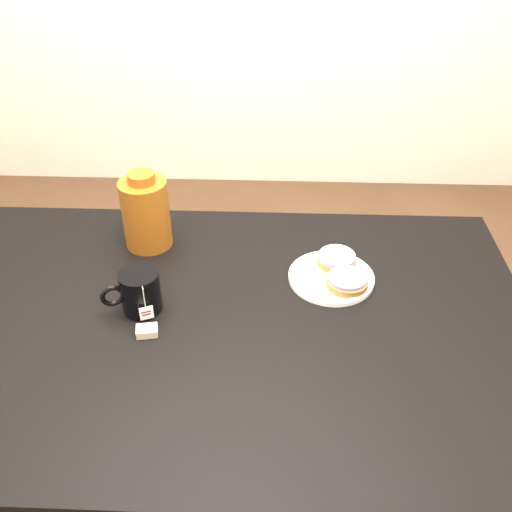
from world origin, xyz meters
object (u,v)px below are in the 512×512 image
Objects in this scene: teabag_pouch at (147,331)px; bagel_front at (347,281)px; plate at (331,277)px; bagel_back at (337,259)px; table at (220,346)px; mug at (139,291)px; bagel_package at (146,212)px.

bagel_front is at bearing 20.92° from teabag_pouch.
plate is 0.05m from bagel_back.
table is 6.81× the size of plate.
bagel_back is at bearing -2.28° from mug.
mug reaches higher than bagel_front.
mug is at bearing -164.14° from plate.
bagel_front reaches higher than teabag_pouch.
bagel_package is (-0.21, 0.29, 0.18)m from table.
bagel_front is at bearing -47.73° from plate.
bagel_front reaches higher than table.
bagel_back is 0.49m from bagel_package.
bagel_back is (0.02, 0.05, 0.02)m from plate.
bagel_back is (0.27, 0.20, 0.11)m from table.
table is 10.35× the size of bagel_front.
plate is 1.45× the size of mug.
bagel_front is (0.29, 0.12, 0.11)m from table.
teabag_pouch is (-0.41, -0.20, 0.00)m from plate.
plate is 0.05m from bagel_front.
bagel_package is (-0.50, 0.17, 0.07)m from bagel_front.
plate is 0.49m from bagel_package.
teabag_pouch is at bearing -160.81° from table.
bagel_front is at bearing 21.79° from table.
bagel_front is 0.96× the size of mug.
bagel_front is (0.03, -0.04, 0.02)m from plate.
bagel_front is 0.66× the size of bagel_package.
bagel_package is at bearing 99.93° from teabag_pouch.
plate reaches higher than table.
bagel_back reaches higher than teabag_pouch.
plate is at bearing -7.38° from mug.
teabag_pouch reaches higher than table.
plate is at bearing -107.32° from bagel_back.
mug is 3.14× the size of teabag_pouch.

